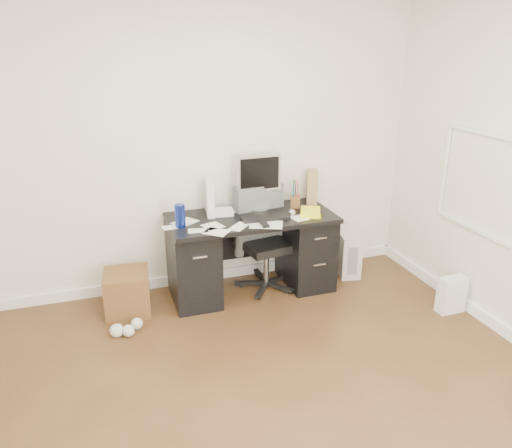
{
  "coord_description": "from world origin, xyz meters",
  "views": [
    {
      "loc": [
        -1.01,
        -2.4,
        2.25
      ],
      "look_at": [
        0.19,
        1.2,
        0.84
      ],
      "focal_mm": 35.0,
      "sensor_mm": 36.0,
      "label": 1
    }
  ],
  "objects_px": {
    "desk": "(251,251)",
    "keyboard": "(265,218)",
    "wicker_basket": "(127,292)",
    "lcd_monitor": "(259,182)",
    "pc_tower": "(347,252)",
    "office_chair": "(266,240)"
  },
  "relations": [
    {
      "from": "desk",
      "to": "keyboard",
      "type": "bearing_deg",
      "value": -54.61
    },
    {
      "from": "wicker_basket",
      "to": "keyboard",
      "type": "bearing_deg",
      "value": -3.78
    },
    {
      "from": "keyboard",
      "to": "lcd_monitor",
      "type": "bearing_deg",
      "value": 83.78
    },
    {
      "from": "desk",
      "to": "pc_tower",
      "type": "relative_size",
      "value": 3.43
    },
    {
      "from": "lcd_monitor",
      "to": "wicker_basket",
      "type": "relative_size",
      "value": 1.42
    },
    {
      "from": "pc_tower",
      "to": "wicker_basket",
      "type": "height_order",
      "value": "pc_tower"
    },
    {
      "from": "desk",
      "to": "pc_tower",
      "type": "bearing_deg",
      "value": 4.34
    },
    {
      "from": "desk",
      "to": "office_chair",
      "type": "bearing_deg",
      "value": 7.9
    },
    {
      "from": "office_chair",
      "to": "pc_tower",
      "type": "distance_m",
      "value": 0.94
    },
    {
      "from": "keyboard",
      "to": "office_chair",
      "type": "height_order",
      "value": "office_chair"
    },
    {
      "from": "pc_tower",
      "to": "office_chair",
      "type": "bearing_deg",
      "value": -162.8
    },
    {
      "from": "lcd_monitor",
      "to": "pc_tower",
      "type": "xyz_separation_m",
      "value": [
        0.93,
        -0.06,
        -0.8
      ]
    },
    {
      "from": "wicker_basket",
      "to": "desk",
      "type": "bearing_deg",
      "value": 2.18
    },
    {
      "from": "office_chair",
      "to": "desk",
      "type": "bearing_deg",
      "value": 178.73
    },
    {
      "from": "office_chair",
      "to": "wicker_basket",
      "type": "bearing_deg",
      "value": 173.7
    },
    {
      "from": "lcd_monitor",
      "to": "keyboard",
      "type": "xyz_separation_m",
      "value": [
        -0.03,
        -0.27,
        -0.26
      ]
    },
    {
      "from": "pc_tower",
      "to": "keyboard",
      "type": "bearing_deg",
      "value": -154.49
    },
    {
      "from": "office_chair",
      "to": "lcd_monitor",
      "type": "bearing_deg",
      "value": 97.05
    },
    {
      "from": "keyboard",
      "to": "wicker_basket",
      "type": "bearing_deg",
      "value": 176.69
    },
    {
      "from": "office_chair",
      "to": "wicker_basket",
      "type": "relative_size",
      "value": 2.6
    },
    {
      "from": "office_chair",
      "to": "pc_tower",
      "type": "bearing_deg",
      "value": -5.44
    },
    {
      "from": "desk",
      "to": "keyboard",
      "type": "xyz_separation_m",
      "value": [
        0.09,
        -0.13,
        0.36
      ]
    }
  ]
}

